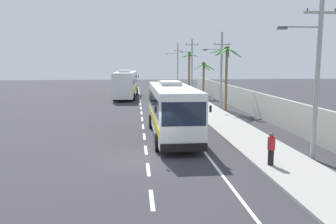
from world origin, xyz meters
The scene contains 15 objects.
ground_plane centered at (0.00, 0.00, 0.00)m, with size 160.00×160.00×0.00m, color #303035.
sidewalk_kerb centered at (6.80, 10.00, 0.07)m, with size 3.20×90.00×0.14m, color #999993.
lane_markings centered at (2.00, 14.86, 0.00)m, with size 3.45×71.30×0.01m.
boundary_wall centered at (10.60, 14.00, 1.14)m, with size 0.24×60.00×2.27m, color #B2B2AD.
coach_bus_foreground centered at (1.90, 5.35, 1.93)m, with size 3.03×10.88×3.71m.
coach_bus_far_lane centered at (-1.88, 31.08, 2.03)m, with size 3.48×12.34×3.91m.
motorcycle_beside_bus centered at (3.43, 14.82, 0.65)m, with size 0.56×1.96×1.59m.
pedestrian_near_kerb centered at (5.89, -2.04, 0.97)m, with size 0.36×0.36×1.59m.
utility_pole_nearest centered at (8.54, -0.88, 4.89)m, with size 3.08×0.24×9.29m.
utility_pole_mid centered at (8.52, 18.81, 4.35)m, with size 2.97×0.24×8.14m.
utility_pole_far centered at (8.58, 38.51, 4.64)m, with size 3.03×0.24×8.63m.
utility_pole_distant centered at (8.60, 58.20, 4.77)m, with size 3.66×0.24×9.00m.
palm_nearest centered at (8.82, 29.62, 3.63)m, with size 3.14×3.27×5.02m.
palm_second centered at (7.72, 35.60, 4.65)m, with size 2.78×2.72×6.57m.
palm_third centered at (8.55, 16.66, 4.96)m, with size 3.37×3.30×6.62m.
Camera 1 is at (-0.54, -17.62, 5.09)m, focal length 36.97 mm.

